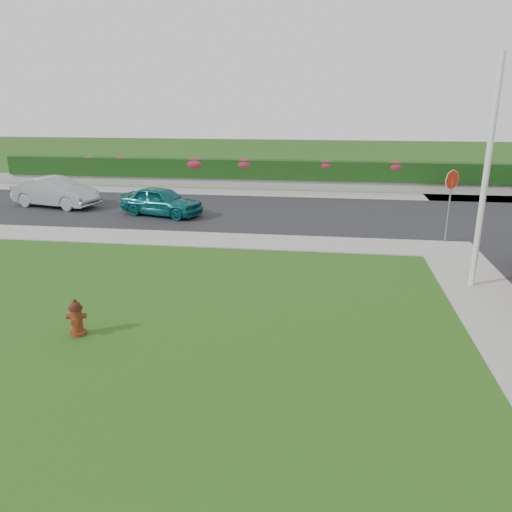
% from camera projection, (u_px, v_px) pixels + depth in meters
% --- Properties ---
extents(ground, '(120.00, 120.00, 0.00)m').
position_uv_depth(ground, '(183.00, 362.00, 9.96)').
color(ground, black).
rests_on(ground, ground).
extents(street_far, '(26.00, 8.00, 0.04)m').
position_uv_depth(street_far, '(164.00, 209.00, 23.87)').
color(street_far, black).
rests_on(street_far, ground).
extents(sidewalk_far, '(24.00, 2.00, 0.04)m').
position_uv_depth(sidewalk_far, '(98.00, 235.00, 19.28)').
color(sidewalk_far, gray).
rests_on(sidewalk_far, ground).
extents(curb_corner, '(2.00, 2.00, 0.04)m').
position_uv_depth(curb_corner, '(448.00, 249.00, 17.51)').
color(curb_corner, gray).
rests_on(curb_corner, ground).
extents(sidewalk_beyond, '(34.00, 2.00, 0.04)m').
position_uv_depth(sidewalk_beyond, '(260.00, 193.00, 28.05)').
color(sidewalk_beyond, gray).
rests_on(sidewalk_beyond, ground).
extents(retaining_wall, '(34.00, 0.40, 0.60)m').
position_uv_depth(retaining_wall, '(264.00, 184.00, 29.38)').
color(retaining_wall, gray).
rests_on(retaining_wall, ground).
extents(hedge, '(32.00, 0.90, 1.10)m').
position_uv_depth(hedge, '(264.00, 169.00, 29.22)').
color(hedge, black).
rests_on(hedge, retaining_wall).
extents(fire_hydrant, '(0.44, 0.42, 0.84)m').
position_uv_depth(fire_hydrant, '(77.00, 318.00, 11.02)').
color(fire_hydrant, '#4E1B0C').
rests_on(fire_hydrant, ground).
extents(sedan_teal, '(4.06, 2.51, 1.29)m').
position_uv_depth(sedan_teal, '(161.00, 201.00, 22.40)').
color(sedan_teal, '#0B5656').
rests_on(sedan_teal, street_far).
extents(sedan_silver, '(4.56, 2.45, 1.43)m').
position_uv_depth(sedan_silver, '(55.00, 192.00, 24.22)').
color(sedan_silver, '#9CA0A4').
rests_on(sedan_silver, street_far).
extents(utility_pole, '(0.16, 0.16, 6.19)m').
position_uv_depth(utility_pole, '(486.00, 176.00, 13.13)').
color(utility_pole, silver).
rests_on(utility_pole, ground).
extents(stop_sign, '(0.57, 0.48, 2.68)m').
position_uv_depth(stop_sign, '(451.00, 189.00, 17.74)').
color(stop_sign, slate).
rests_on(stop_sign, ground).
extents(flower_clump_a, '(1.01, 0.65, 0.51)m').
position_uv_depth(flower_clump_a, '(89.00, 161.00, 30.49)').
color(flower_clump_a, '#A31B3F').
rests_on(flower_clump_a, hedge).
extents(flower_clump_b, '(1.03, 0.66, 0.52)m').
position_uv_depth(flower_clump_b, '(122.00, 161.00, 30.21)').
color(flower_clump_b, '#A31B3F').
rests_on(flower_clump_b, hedge).
extents(flower_clump_c, '(1.41, 0.91, 0.70)m').
position_uv_depth(flower_clump_c, '(196.00, 164.00, 29.60)').
color(flower_clump_c, '#A31B3F').
rests_on(flower_clump_c, hedge).
extents(flower_clump_d, '(1.31, 0.84, 0.65)m').
position_uv_depth(flower_clump_d, '(245.00, 164.00, 29.19)').
color(flower_clump_d, '#A31B3F').
rests_on(flower_clump_d, hedge).
extents(flower_clump_e, '(1.22, 0.78, 0.61)m').
position_uv_depth(flower_clump_e, '(326.00, 165.00, 28.55)').
color(flower_clump_e, '#A31B3F').
rests_on(flower_clump_e, hedge).
extents(flower_clump_f, '(1.25, 0.80, 0.63)m').
position_uv_depth(flower_clump_f, '(395.00, 167.00, 28.02)').
color(flower_clump_f, '#A31B3F').
rests_on(flower_clump_f, hedge).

